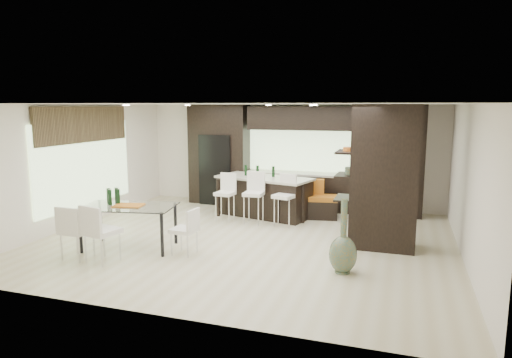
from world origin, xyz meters
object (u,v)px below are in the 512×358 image
(stool_mid, at_px, (254,203))
(chair_near, at_px, (102,236))
(stool_right, at_px, (284,206))
(dining_table, at_px, (130,227))
(stool_left, at_px, (225,202))
(chair_far, at_px, (77,234))
(floor_vase, at_px, (343,236))
(kitchen_island, at_px, (264,196))
(chair_end, at_px, (184,233))
(bench, at_px, (308,206))

(stool_mid, xyz_separation_m, chair_near, (-1.65, -3.27, -0.01))
(stool_right, relative_size, dining_table, 0.55)
(stool_left, bearing_deg, chair_far, -108.32)
(stool_right, relative_size, floor_vase, 0.77)
(kitchen_island, bearing_deg, chair_end, -84.46)
(stool_right, xyz_separation_m, chair_near, (-2.35, -3.27, 0.00))
(stool_left, xyz_separation_m, bench, (1.76, 0.94, -0.18))
(stool_left, distance_m, chair_far, 3.58)
(stool_mid, bearing_deg, chair_near, -118.36)
(kitchen_island, bearing_deg, chair_far, -103.87)
(bench, relative_size, chair_far, 1.59)
(floor_vase, bearing_deg, kitchen_island, 125.40)
(chair_near, xyz_separation_m, chair_end, (1.14, 0.81, -0.08))
(stool_mid, relative_size, stool_right, 1.02)
(bench, xyz_separation_m, floor_vase, (1.30, -3.45, 0.34))
(bench, distance_m, chair_near, 5.01)
(bench, bearing_deg, stool_left, -161.41)
(stool_mid, relative_size, bench, 0.67)
(stool_mid, bearing_deg, dining_table, -125.47)
(kitchen_island, distance_m, dining_table, 3.65)
(chair_end, bearing_deg, kitchen_island, -5.02)
(dining_table, bearing_deg, stool_right, 35.51)
(stool_right, height_order, bench, stool_right)
(stool_mid, distance_m, chair_far, 3.91)
(stool_right, distance_m, chair_near, 4.03)
(dining_table, distance_m, chair_end, 1.14)
(chair_near, relative_size, chair_end, 1.20)
(bench, bearing_deg, chair_far, -136.98)
(dining_table, distance_m, chair_near, 0.81)
(stool_left, height_order, chair_far, stool_left)
(chair_end, bearing_deg, floor_vase, -87.15)
(stool_left, xyz_separation_m, dining_table, (-0.94, -2.47, -0.04))
(stool_right, xyz_separation_m, dining_table, (-2.35, -2.46, -0.06))
(dining_table, xyz_separation_m, chair_end, (1.14, 0.00, -0.02))
(chair_near, bearing_deg, floor_vase, 23.14)
(chair_end, bearing_deg, stool_left, 8.45)
(kitchen_island, relative_size, stool_left, 2.55)
(stool_mid, distance_m, floor_vase, 3.43)
(stool_mid, distance_m, chair_near, 3.66)
(chair_near, bearing_deg, bench, 69.66)
(chair_near, bearing_deg, stool_right, 66.56)
(stool_left, bearing_deg, stool_mid, 4.97)
(kitchen_island, relative_size, chair_near, 2.45)
(floor_vase, bearing_deg, stool_right, 123.27)
(stool_left, relative_size, floor_vase, 0.74)
(chair_far, bearing_deg, dining_table, 58.37)
(stool_left, distance_m, chair_end, 2.48)
(stool_right, height_order, chair_far, stool_right)
(kitchen_island, relative_size, dining_table, 1.35)
(stool_right, height_order, chair_end, stool_right)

